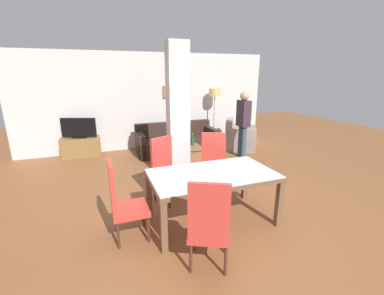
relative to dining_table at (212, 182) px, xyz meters
The scene contains 16 objects.
ground_plane 0.62m from the dining_table, ahead, with size 18.00×18.00×0.00m, color brown.
back_wall 4.36m from the dining_table, 89.97° to the left, with size 7.20×0.09×2.70m.
divider_pillar 1.69m from the dining_table, 91.05° to the left, with size 0.39×0.30×2.70m.
dining_table is the anchor object (origin of this frame).
dining_chair_far_left 1.03m from the dining_table, 115.57° to the left, with size 0.61×0.61×1.10m.
dining_chair_near_left 0.99m from the dining_table, 116.66° to the right, with size 0.62×0.62×1.10m.
dining_chair_far_right 1.02m from the dining_table, 64.15° to the left, with size 0.61×0.61×1.10m.
dining_chair_head_left 1.27m from the dining_table, behind, with size 0.46×0.46×1.10m.
sofa 3.58m from the dining_table, 81.23° to the left, with size 2.19×0.89×0.81m.
armchair 4.02m from the dining_table, 53.84° to the left, with size 1.17×1.17×0.86m.
coffee_table 2.63m from the dining_table, 78.45° to the left, with size 0.67×0.56×0.42m.
bottle 2.73m from the dining_table, 75.50° to the left, with size 0.07×0.07×0.29m.
tv_stand 4.48m from the dining_table, 115.83° to the left, with size 0.99×0.40×0.51m.
tv_screen 4.47m from the dining_table, 115.83° to the left, with size 0.85×0.35×0.52m.
floor_lamp 4.41m from the dining_table, 64.53° to the left, with size 0.34×0.34×1.70m.
standing_person 3.25m from the dining_table, 51.18° to the left, with size 0.23×0.38×1.70m.
Camera 1 is at (-1.47, -3.10, 2.14)m, focal length 24.00 mm.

